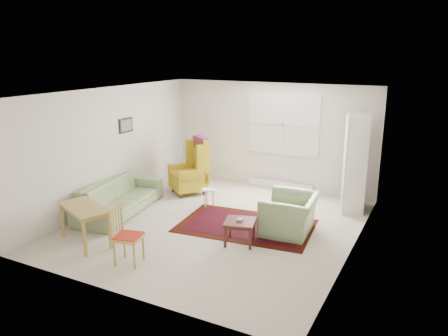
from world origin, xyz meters
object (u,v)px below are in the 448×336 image
at_px(desk, 85,225).
at_px(desk_chair, 128,236).
at_px(stool, 208,198).
at_px(cabinet, 355,163).
at_px(wingback_chair, 188,166).
at_px(sofa, 119,190).
at_px(coffee_table, 240,232).
at_px(armchair, 290,210).

bearing_deg(desk, desk_chair, -12.21).
bearing_deg(stool, cabinet, 24.63).
height_order(wingback_chair, desk_chair, wingback_chair).
distance_m(sofa, desk, 1.53).
bearing_deg(desk_chair, coffee_table, -53.32).
distance_m(sofa, desk_chair, 2.34).
distance_m(armchair, desk_chair, 2.93).
xyz_separation_m(armchair, desk, (-2.96, -2.05, -0.08)).
height_order(coffee_table, stool, coffee_table).
distance_m(wingback_chair, desk_chair, 3.53).
relative_size(coffee_table, cabinet, 0.25).
xyz_separation_m(wingback_chair, cabinet, (3.60, 0.67, 0.35)).
bearing_deg(armchair, desk_chair, -43.48).
relative_size(armchair, stool, 2.72).
relative_size(sofa, coffee_table, 4.46).
distance_m(wingback_chair, desk, 3.15).
bearing_deg(cabinet, coffee_table, -132.45).
height_order(sofa, desk_chair, desk_chair).
bearing_deg(sofa, desk_chair, -146.18).
distance_m(sofa, wingback_chair, 1.80).
relative_size(armchair, desk_chair, 1.17).
height_order(armchair, cabinet, cabinet).
xyz_separation_m(sofa, desk_chair, (1.61, -1.69, 0.00)).
bearing_deg(stool, sofa, -143.16).
xyz_separation_m(armchair, wingback_chair, (-2.84, 1.08, 0.23)).
distance_m(wingback_chair, cabinet, 3.68).
relative_size(sofa, stool, 5.75).
bearing_deg(desk_chair, desk, 64.73).
bearing_deg(wingback_chair, desk_chair, -36.60).
height_order(stool, cabinet, cabinet).
bearing_deg(desk, stool, 68.86).
bearing_deg(stool, armchair, -14.12).
height_order(wingback_chair, coffee_table, wingback_chair).
bearing_deg(coffee_table, desk, -153.04).
bearing_deg(armchair, sofa, -85.06).
bearing_deg(coffee_table, cabinet, 62.28).
relative_size(desk, desk_chair, 1.14).
distance_m(armchair, cabinet, 2.00).
bearing_deg(wingback_chair, armchair, 15.83).
height_order(sofa, coffee_table, sofa).
relative_size(coffee_table, stool, 1.29).
distance_m(wingback_chair, stool, 1.14).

